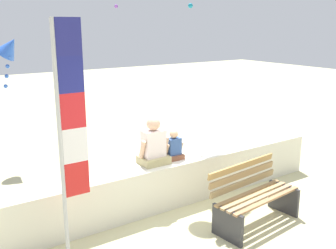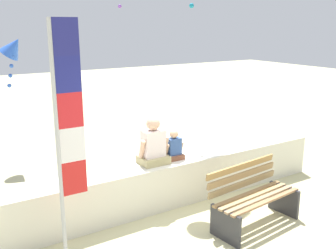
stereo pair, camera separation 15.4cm
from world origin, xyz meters
name	(u,v)px [view 1 (the left image)]	position (x,y,z in m)	size (l,w,h in m)	color
ground_plane	(210,225)	(0.00, 0.00, 0.00)	(40.00, 40.00, 0.00)	#C5C08E
seawall_ledge	(172,180)	(0.00, 0.99, 0.36)	(5.80, 0.61, 0.72)	silver
park_bench	(254,198)	(0.57, -0.30, 0.41)	(1.47, 0.75, 0.88)	#9B704A
person_adult	(154,146)	(-0.35, 1.00, 1.02)	(0.49, 0.36, 0.75)	tan
person_child	(174,148)	(0.03, 1.00, 0.92)	(0.32, 0.24, 0.49)	brown
flag_banner	(68,125)	(-1.91, 0.36, 1.71)	(0.36, 0.05, 2.94)	#B7B7BC
kite_blue	(9,48)	(-1.67, 4.28, 2.41)	(0.69, 0.70, 1.04)	blue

